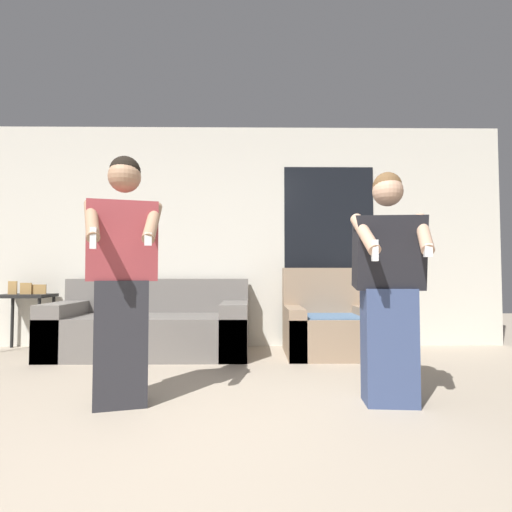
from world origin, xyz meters
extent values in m
plane|color=tan|center=(0.00, 0.00, 0.00)|extent=(14.00, 14.00, 0.00)
cube|color=beige|center=(0.00, 3.14, 1.35)|extent=(6.94, 0.06, 2.70)
cube|color=black|center=(1.34, 3.10, 1.55)|extent=(1.10, 0.01, 1.30)
cube|color=slate|center=(-0.71, 2.59, 0.22)|extent=(2.11, 0.93, 0.43)
cube|color=slate|center=(-0.71, 2.95, 0.62)|extent=(2.11, 0.22, 0.39)
cube|color=slate|center=(-1.63, 2.59, 0.29)|extent=(0.28, 0.93, 0.57)
cube|color=slate|center=(0.20, 2.59, 0.29)|extent=(0.28, 0.93, 0.57)
cube|color=#937A60|center=(1.23, 2.56, 0.21)|extent=(0.96, 0.85, 0.42)
cube|color=#937A60|center=(1.23, 2.89, 0.68)|extent=(0.96, 0.20, 0.53)
cube|color=#937A60|center=(0.84, 2.56, 0.26)|extent=(0.18, 0.85, 0.52)
cube|color=#937A60|center=(1.62, 2.56, 0.26)|extent=(0.18, 0.85, 0.52)
cube|color=slate|center=(1.23, 2.52, 0.43)|extent=(0.81, 0.68, 0.01)
cube|color=black|center=(-2.23, 2.88, 0.62)|extent=(0.57, 0.41, 0.04)
cylinder|color=black|center=(-1.99, 2.71, 0.30)|extent=(0.04, 0.04, 0.61)
cylinder|color=black|center=(-2.48, 3.04, 0.30)|extent=(0.04, 0.04, 0.61)
cylinder|color=black|center=(-1.99, 3.04, 0.30)|extent=(0.04, 0.04, 0.61)
cube|color=tan|center=(-2.37, 2.86, 0.71)|extent=(0.10, 0.02, 0.17)
cube|color=tan|center=(-2.23, 2.88, 0.70)|extent=(0.13, 0.02, 0.15)
cube|color=tan|center=(-2.09, 2.90, 0.69)|extent=(0.16, 0.02, 0.13)
cube|color=#28282D|center=(-0.49, 0.94, 0.42)|extent=(0.39, 0.32, 0.83)
cube|color=#99383D|center=(-0.49, 0.93, 1.10)|extent=(0.50, 0.35, 0.54)
sphere|color=#A37A5B|center=(-0.49, 0.93, 1.54)|extent=(0.22, 0.22, 0.22)
sphere|color=black|center=(-0.49, 0.94, 1.58)|extent=(0.21, 0.21, 0.21)
cylinder|color=#A37A5B|center=(-0.63, 0.74, 1.22)|extent=(0.23, 0.36, 0.32)
cube|color=white|center=(-0.57, 0.60, 1.09)|extent=(0.04, 0.04, 0.13)
cylinder|color=#A37A5B|center=(-0.27, 0.84, 1.22)|extent=(0.11, 0.36, 0.32)
cube|color=white|center=(-0.26, 0.69, 1.09)|extent=(0.05, 0.05, 0.08)
cube|color=#384770|center=(1.32, 0.94, 0.39)|extent=(0.36, 0.27, 0.78)
cube|color=black|center=(1.32, 0.92, 1.03)|extent=(0.47, 0.32, 0.52)
sphere|color=tan|center=(1.31, 0.91, 1.44)|extent=(0.21, 0.21, 0.21)
sphere|color=brown|center=(1.31, 0.92, 1.48)|extent=(0.20, 0.20, 0.20)
cylinder|color=tan|center=(1.12, 0.79, 1.14)|extent=(0.12, 0.36, 0.30)
cube|color=white|center=(1.13, 0.63, 1.02)|extent=(0.04, 0.04, 0.13)
cylinder|color=tan|center=(1.49, 0.76, 1.14)|extent=(0.17, 0.36, 0.30)
cube|color=white|center=(1.45, 0.61, 1.02)|extent=(0.05, 0.04, 0.08)
camera|label=1|loc=(0.38, -1.78, 0.88)|focal=28.00mm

